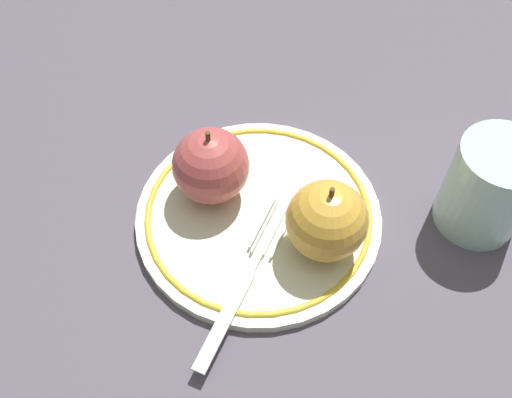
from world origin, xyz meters
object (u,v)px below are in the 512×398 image
object	(u,v)px
apple_second_whole	(327,221)
drinking_glass	(489,187)
plate	(256,215)
fork	(243,283)
apple_red_whole	(211,166)

from	to	relation	value
apple_second_whole	drinking_glass	bearing A→B (deg)	-93.80
plate	fork	bearing A→B (deg)	154.01
apple_second_whole	fork	size ratio (longest dim) A/B	0.55
fork	plate	bearing A→B (deg)	15.74
apple_red_whole	drinking_glass	xyz separation A→B (m)	(-0.10, -0.23, -0.00)
fork	drinking_glass	xyz separation A→B (m)	(0.01, -0.24, 0.03)
plate	drinking_glass	xyz separation A→B (m)	(-0.06, -0.20, 0.04)
apple_red_whole	drinking_glass	distance (m)	0.25
drinking_glass	fork	bearing A→B (deg)	91.85
plate	apple_red_whole	xyz separation A→B (m)	(0.04, 0.03, 0.04)
plate	apple_red_whole	distance (m)	0.07
plate	apple_red_whole	world-z (taller)	apple_red_whole
plate	fork	xyz separation A→B (m)	(-0.07, 0.03, 0.01)
apple_red_whole	drinking_glass	size ratio (longest dim) A/B	0.85
apple_red_whole	drinking_glass	world-z (taller)	same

